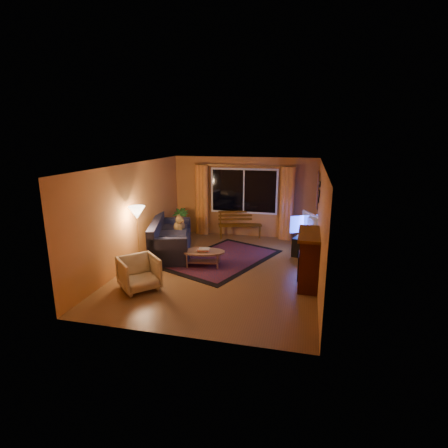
% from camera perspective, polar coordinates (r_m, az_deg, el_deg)
% --- Properties ---
extents(floor, '(4.50, 6.00, 0.02)m').
position_cam_1_polar(floor, '(8.56, -0.47, -7.38)').
color(floor, brown).
rests_on(floor, ground).
extents(ceiling, '(4.50, 6.00, 0.02)m').
position_cam_1_polar(ceiling, '(7.98, -0.51, 9.68)').
color(ceiling, white).
rests_on(ceiling, ground).
extents(wall_back, '(4.50, 0.02, 2.50)m').
position_cam_1_polar(wall_back, '(11.06, 3.29, 4.41)').
color(wall_back, '#C47C3B').
rests_on(wall_back, ground).
extents(wall_left, '(0.02, 6.00, 2.50)m').
position_cam_1_polar(wall_left, '(8.98, -14.63, 1.61)').
color(wall_left, '#C47C3B').
rests_on(wall_left, ground).
extents(wall_right, '(0.02, 6.00, 2.50)m').
position_cam_1_polar(wall_right, '(7.95, 15.51, -0.08)').
color(wall_right, '#C47C3B').
rests_on(wall_right, ground).
extents(window, '(2.00, 0.02, 1.30)m').
position_cam_1_polar(window, '(10.97, 3.25, 5.38)').
color(window, black).
rests_on(window, wall_back).
extents(curtain_rod, '(3.20, 0.03, 0.03)m').
position_cam_1_polar(curtain_rod, '(10.82, 3.26, 9.53)').
color(curtain_rod, '#BF8C3F').
rests_on(curtain_rod, wall_back).
extents(curtain_left, '(0.36, 0.36, 2.24)m').
position_cam_1_polar(curtain_left, '(11.27, -3.62, 3.93)').
color(curtain_left, orange).
rests_on(curtain_left, ground).
extents(curtain_right, '(0.36, 0.36, 2.24)m').
position_cam_1_polar(curtain_right, '(10.80, 10.23, 3.26)').
color(curtain_right, orange).
rests_on(curtain_right, ground).
extents(bench, '(1.40, 0.77, 0.40)m').
position_cam_1_polar(bench, '(11.06, 2.61, -1.16)').
color(bench, '#4F2A06').
rests_on(bench, ground).
extents(potted_plant, '(0.54, 0.54, 0.90)m').
position_cam_1_polar(potted_plant, '(11.16, -7.10, 0.22)').
color(potted_plant, '#235B1E').
rests_on(potted_plant, ground).
extents(sofa, '(1.60, 2.47, 0.92)m').
position_cam_1_polar(sofa, '(9.63, -8.63, -2.07)').
color(sofa, '#222338').
rests_on(sofa, ground).
extents(dog, '(0.38, 0.46, 0.45)m').
position_cam_1_polar(dog, '(10.01, -7.32, -0.09)').
color(dog, olive).
rests_on(dog, sofa).
extents(armchair, '(1.02, 1.02, 0.77)m').
position_cam_1_polar(armchair, '(7.58, -13.71, -7.57)').
color(armchair, beige).
rests_on(armchair, ground).
extents(floor_lamp, '(0.28, 0.28, 1.52)m').
position_cam_1_polar(floor_lamp, '(8.71, -13.82, -2.07)').
color(floor_lamp, '#BF8C3F').
rests_on(floor_lamp, ground).
extents(rug, '(2.94, 3.53, 0.02)m').
position_cam_1_polar(rug, '(9.18, -0.09, -5.70)').
color(rug, maroon).
rests_on(rug, ground).
extents(coffee_table, '(1.24, 1.24, 0.39)m').
position_cam_1_polar(coffee_table, '(8.68, -3.42, -5.64)').
color(coffee_table, '#936851').
rests_on(coffee_table, ground).
extents(tv_console, '(0.78, 1.29, 0.51)m').
position_cam_1_polar(tv_console, '(9.91, 13.36, -3.08)').
color(tv_console, black).
rests_on(tv_console, ground).
extents(television, '(0.59, 0.97, 0.59)m').
position_cam_1_polar(television, '(9.76, 13.54, -0.01)').
color(television, black).
rests_on(television, tv_console).
extents(fireplace, '(0.40, 1.20, 1.10)m').
position_cam_1_polar(fireplace, '(7.77, 13.69, -5.71)').
color(fireplace, maroon).
rests_on(fireplace, ground).
extents(mirror_cluster, '(0.06, 0.60, 0.56)m').
position_cam_1_polar(mirror_cluster, '(9.12, 15.21, 5.28)').
color(mirror_cluster, black).
rests_on(mirror_cluster, wall_right).
extents(painting, '(0.04, 0.76, 0.96)m').
position_cam_1_polar(painting, '(10.28, 15.07, 5.43)').
color(painting, orange).
rests_on(painting, wall_right).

